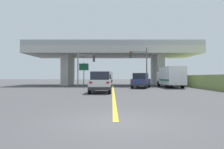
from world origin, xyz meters
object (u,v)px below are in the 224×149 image
object	(u,v)px
suv_lead	(100,82)
traffic_signal_nearside	(141,62)
highway_sign	(83,69)
traffic_signal_farside	(83,64)
suv_crossing	(140,81)
sedan_oncoming	(107,79)
semi_truck_distant	(109,76)
box_truck	(170,77)

from	to	relation	value
suv_lead	traffic_signal_nearside	distance (m)	12.25
suv_lead	highway_sign	distance (m)	16.00
suv_lead	traffic_signal_farside	size ratio (longest dim) A/B	0.88
traffic_signal_farside	suv_lead	bearing A→B (deg)	-72.03
suv_crossing	highway_sign	world-z (taller)	highway_sign
suv_crossing	highway_sign	xyz separation A→B (m)	(-8.98, 8.37, 1.97)
highway_sign	sedan_oncoming	bearing A→B (deg)	71.78
semi_truck_distant	box_truck	bearing A→B (deg)	-75.44
suv_lead	box_truck	bearing A→B (deg)	42.65
box_truck	traffic_signal_nearside	bearing A→B (deg)	156.30
suv_lead	suv_crossing	distance (m)	8.64
traffic_signal_nearside	traffic_signal_farside	world-z (taller)	traffic_signal_nearside
traffic_signal_farside	semi_truck_distant	bearing A→B (deg)	84.77
traffic_signal_nearside	highway_sign	bearing A→B (deg)	152.99
suv_lead	sedan_oncoming	world-z (taller)	same
traffic_signal_nearside	semi_truck_distant	size ratio (longest dim) A/B	0.87
suv_crossing	semi_truck_distant	xyz separation A→B (m)	(-4.88, 37.93, 0.65)
suv_crossing	semi_truck_distant	world-z (taller)	semi_truck_distant
sedan_oncoming	highway_sign	bearing A→B (deg)	-108.22
traffic_signal_nearside	highway_sign	distance (m)	10.74
suv_crossing	box_truck	bearing A→B (deg)	40.95
suv_lead	semi_truck_distant	xyz separation A→B (m)	(0.15, 44.95, 0.65)
traffic_signal_nearside	semi_truck_distant	bearing A→B (deg)	98.99
suv_crossing	sedan_oncoming	size ratio (longest dim) A/B	1.14
suv_lead	semi_truck_distant	size ratio (longest dim) A/B	0.67
highway_sign	semi_truck_distant	distance (m)	29.88
semi_truck_distant	traffic_signal_nearside	bearing A→B (deg)	-81.01
sedan_oncoming	traffic_signal_nearside	world-z (taller)	traffic_signal_nearside
box_truck	suv_crossing	bearing A→B (deg)	-158.54
sedan_oncoming	highway_sign	distance (m)	12.69
sedan_oncoming	semi_truck_distant	xyz separation A→B (m)	(0.17, 17.66, 0.65)
highway_sign	semi_truck_distant	size ratio (longest dim) A/B	0.59
traffic_signal_nearside	sedan_oncoming	bearing A→B (deg)	108.54
box_truck	semi_truck_distant	distance (m)	37.36
box_truck	sedan_oncoming	size ratio (longest dim) A/B	1.66
suv_lead	semi_truck_distant	world-z (taller)	semi_truck_distant
sedan_oncoming	semi_truck_distant	size ratio (longest dim) A/B	0.61
suv_lead	box_truck	distance (m)	12.99
suv_lead	traffic_signal_farside	bearing A→B (deg)	107.97
box_truck	semi_truck_distant	world-z (taller)	semi_truck_distant
suv_lead	suv_crossing	xyz separation A→B (m)	(5.03, 7.02, -0.00)
suv_lead	box_truck	xyz separation A→B (m)	(9.54, 8.79, 0.54)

